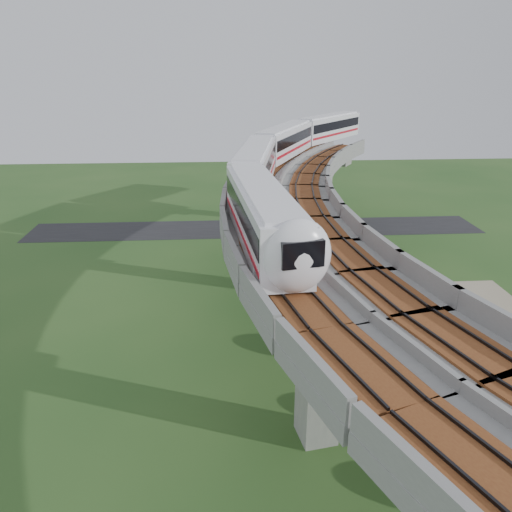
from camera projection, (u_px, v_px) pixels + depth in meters
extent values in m
plane|color=#295020|center=(281.00, 345.00, 39.34)|extent=(160.00, 160.00, 0.00)
cube|color=gray|center=(465.00, 352.00, 38.32)|extent=(18.00, 26.00, 0.04)
cube|color=#232326|center=(256.00, 228.00, 67.28)|extent=(60.00, 8.00, 0.03)
cube|color=#99968E|center=(322.00, 194.00, 68.01)|extent=(2.86, 2.93, 8.40)
cube|color=#99968E|center=(324.00, 158.00, 66.29)|extent=(7.21, 5.74, 1.20)
cube|color=#99968E|center=(279.00, 249.00, 47.60)|extent=(2.35, 2.51, 8.40)
cube|color=#99968E|center=(280.00, 200.00, 45.88)|extent=(7.31, 3.58, 1.20)
cube|color=#99968E|center=(319.00, 376.00, 28.19)|extent=(2.35, 2.51, 8.40)
cube|color=#99968E|center=(323.00, 299.00, 26.47)|extent=(7.31, 3.58, 1.20)
cube|color=gray|center=(308.00, 158.00, 60.85)|extent=(16.42, 20.91, 0.80)
cube|color=gray|center=(276.00, 149.00, 62.07)|extent=(8.66, 17.08, 1.00)
cube|color=gray|center=(344.00, 153.00, 58.99)|extent=(8.66, 17.08, 1.00)
cube|color=brown|center=(291.00, 153.00, 61.48)|extent=(10.68, 18.08, 0.12)
cube|color=black|center=(291.00, 152.00, 61.43)|extent=(9.69, 17.59, 0.12)
cube|color=brown|center=(326.00, 155.00, 59.90)|extent=(10.68, 18.08, 0.12)
cube|color=black|center=(326.00, 154.00, 59.86)|extent=(9.69, 17.59, 0.12)
cube|color=gray|center=(279.00, 193.00, 44.30)|extent=(11.77, 20.03, 0.80)
cube|color=gray|center=(231.00, 182.00, 44.33)|extent=(3.22, 18.71, 1.00)
cube|color=gray|center=(328.00, 184.00, 43.63)|extent=(3.22, 18.71, 1.00)
cube|color=brown|center=(255.00, 187.00, 44.32)|extent=(5.44, 19.05, 0.12)
cube|color=black|center=(255.00, 186.00, 44.28)|extent=(4.35, 18.88, 0.12)
cube|color=brown|center=(304.00, 188.00, 43.96)|extent=(5.44, 19.05, 0.12)
cube|color=black|center=(304.00, 187.00, 43.92)|extent=(4.35, 18.88, 0.12)
cube|color=gray|center=(315.00, 273.00, 27.30)|extent=(11.77, 20.03, 0.80)
cube|color=gray|center=(238.00, 264.00, 26.11)|extent=(3.22, 18.71, 1.00)
cube|color=gray|center=(389.00, 251.00, 27.84)|extent=(3.22, 18.71, 1.00)
cube|color=brown|center=(277.00, 268.00, 26.69)|extent=(5.44, 19.05, 0.12)
cube|color=black|center=(277.00, 266.00, 26.65)|extent=(4.35, 18.88, 0.12)
cube|color=brown|center=(353.00, 262.00, 27.58)|extent=(5.44, 19.05, 0.12)
cube|color=black|center=(354.00, 260.00, 27.53)|extent=(4.35, 18.88, 0.12)
cube|color=white|center=(262.00, 216.00, 29.67)|extent=(4.03, 15.18, 3.20)
cube|color=white|center=(262.00, 188.00, 29.06)|extent=(3.42, 14.39, 0.22)
cube|color=black|center=(262.00, 209.00, 29.51)|extent=(4.03, 14.59, 1.15)
cube|color=red|center=(262.00, 228.00, 29.94)|extent=(4.03, 14.59, 0.30)
cube|color=black|center=(262.00, 239.00, 30.19)|extent=(3.03, 12.87, 0.28)
cube|color=white|center=(255.00, 166.00, 44.19)|extent=(5.08, 15.24, 3.20)
cube|color=white|center=(255.00, 147.00, 43.58)|extent=(4.42, 14.41, 0.22)
cube|color=black|center=(255.00, 161.00, 44.03)|extent=(5.04, 14.66, 1.15)
cube|color=red|center=(255.00, 175.00, 44.46)|extent=(5.04, 14.66, 0.30)
cube|color=black|center=(255.00, 182.00, 44.71)|extent=(3.93, 12.89, 0.28)
cube|color=white|center=(285.00, 142.00, 58.36)|extent=(8.48, 14.82, 3.20)
cube|color=white|center=(285.00, 127.00, 57.75)|extent=(7.69, 13.92, 0.22)
cube|color=black|center=(285.00, 138.00, 58.20)|extent=(8.30, 14.30, 1.15)
cube|color=red|center=(284.00, 148.00, 58.63)|extent=(8.30, 14.30, 0.30)
cube|color=black|center=(284.00, 154.00, 58.88)|extent=(6.85, 12.44, 0.28)
cube|color=white|center=(329.00, 128.00, 71.29)|extent=(11.36, 13.48, 3.20)
cube|color=white|center=(329.00, 115.00, 70.68)|extent=(10.47, 12.56, 0.22)
cube|color=black|center=(329.00, 124.00, 71.13)|extent=(11.04, 13.05, 1.15)
cube|color=red|center=(329.00, 133.00, 71.56)|extent=(11.04, 13.05, 0.30)
cube|color=black|center=(328.00, 138.00, 71.81)|extent=(9.35, 11.22, 0.28)
ellipsoid|color=white|center=(297.00, 256.00, 23.00)|extent=(3.63, 2.46, 3.64)
cylinder|color=#2D382D|center=(367.00, 248.00, 57.79)|extent=(0.08, 0.08, 1.50)
cube|color=#2D382D|center=(365.00, 256.00, 55.58)|extent=(1.69, 4.77, 1.40)
cylinder|color=#2D382D|center=(364.00, 264.00, 53.34)|extent=(0.08, 0.08, 1.50)
cube|color=#2D382D|center=(364.00, 272.00, 51.08)|extent=(1.23, 4.91, 1.40)
cylinder|color=#2D382D|center=(366.00, 282.00, 48.80)|extent=(0.08, 0.08, 1.50)
cube|color=#2D382D|center=(368.00, 293.00, 46.51)|extent=(0.75, 4.99, 1.40)
cylinder|color=#2D382D|center=(373.00, 305.00, 44.20)|extent=(0.08, 0.08, 1.50)
cube|color=#2D382D|center=(379.00, 318.00, 41.90)|extent=(0.27, 5.04, 1.40)
cylinder|color=#2D382D|center=(387.00, 333.00, 39.59)|extent=(0.08, 0.08, 1.50)
cube|color=#2D382D|center=(398.00, 349.00, 37.29)|extent=(0.27, 5.04, 1.40)
cylinder|color=#2D382D|center=(412.00, 368.00, 35.01)|extent=(0.08, 0.08, 1.50)
cube|color=#2D382D|center=(430.00, 389.00, 32.74)|extent=(0.75, 4.99, 1.40)
cylinder|color=#2D382D|center=(452.00, 413.00, 30.49)|extent=(0.08, 0.08, 1.50)
cube|color=#2D382D|center=(480.00, 440.00, 28.28)|extent=(1.23, 4.91, 1.40)
cylinder|color=#382314|center=(353.00, 242.00, 59.79)|extent=(0.18, 0.18, 1.50)
ellipsoid|color=#123A12|center=(354.00, 230.00, 59.25)|extent=(2.51, 2.51, 2.13)
cylinder|color=#382314|center=(352.00, 258.00, 54.62)|extent=(0.18, 0.18, 1.69)
ellipsoid|color=#123A12|center=(352.00, 246.00, 54.10)|extent=(2.01, 2.01, 1.71)
cylinder|color=#382314|center=(340.00, 280.00, 49.73)|extent=(0.18, 0.18, 1.18)
ellipsoid|color=#123A12|center=(341.00, 267.00, 49.25)|extent=(2.49, 2.49, 2.12)
cylinder|color=#382314|center=(355.00, 321.00, 41.19)|extent=(0.18, 0.18, 1.75)
ellipsoid|color=#123A12|center=(356.00, 305.00, 40.67)|extent=(1.91, 1.91, 1.62)
cylinder|color=#382314|center=(375.00, 351.00, 36.84)|extent=(0.18, 0.18, 1.75)
ellipsoid|color=#123A12|center=(377.00, 329.00, 36.19)|extent=(3.17, 3.17, 2.69)
cylinder|color=#382314|center=(425.00, 420.00, 30.23)|extent=(0.18, 0.18, 1.07)
ellipsoid|color=#123A12|center=(427.00, 400.00, 29.71)|extent=(3.10, 3.10, 2.63)
imported|color=silver|center=(434.00, 357.00, 36.39)|extent=(1.82, 4.10, 1.37)
imported|color=black|center=(431.00, 327.00, 40.60)|extent=(4.54, 2.18, 1.28)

